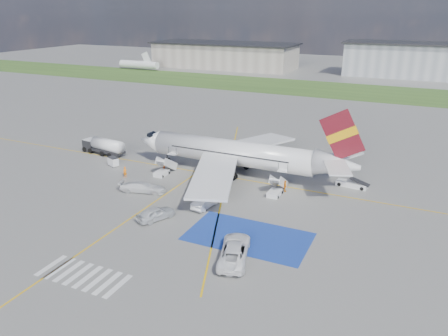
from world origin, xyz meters
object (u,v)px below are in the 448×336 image
(airliner, at_px, (241,154))
(fuel_tanker, at_px, (104,147))
(gpu_cart, at_px, (113,162))
(belt_loader, at_px, (352,184))
(van_white_a, at_px, (234,248))
(car_silver_a, at_px, (156,213))
(car_silver_b, at_px, (206,201))
(van_white_b, at_px, (143,186))

(airliner, xyz_separation_m, fuel_tanker, (-26.01, -1.08, -2.15))
(fuel_tanker, height_order, gpu_cart, fuel_tanker)
(fuel_tanker, relative_size, belt_loader, 1.84)
(airliner, height_order, belt_loader, airliner)
(gpu_cart, xyz_separation_m, van_white_a, (29.38, -17.32, 0.46))
(belt_loader, distance_m, car_silver_a, 29.08)
(car_silver_a, bearing_deg, belt_loader, -109.36)
(fuel_tanker, bearing_deg, airliner, 10.24)
(belt_loader, xyz_separation_m, car_silver_b, (-16.26, -15.11, 0.43))
(car_silver_b, bearing_deg, belt_loader, -129.89)
(van_white_a, relative_size, van_white_b, 1.22)
(fuel_tanker, bearing_deg, belt_loader, 12.11)
(car_silver_a, height_order, van_white_a, van_white_a)
(fuel_tanker, distance_m, gpu_cart, 7.01)
(fuel_tanker, relative_size, car_silver_a, 1.81)
(belt_loader, height_order, car_silver_a, car_silver_a)
(belt_loader, bearing_deg, car_silver_b, -130.79)
(car_silver_a, bearing_deg, van_white_b, -20.39)
(van_white_b, bearing_deg, fuel_tanker, 40.78)
(fuel_tanker, distance_m, van_white_b, 19.66)
(belt_loader, height_order, van_white_b, van_white_b)
(car_silver_b, xyz_separation_m, van_white_a, (8.35, -9.74, 0.36))
(car_silver_b, bearing_deg, airliner, -80.64)
(gpu_cart, distance_m, van_white_b, 12.69)
(fuel_tanker, xyz_separation_m, belt_loader, (42.76, 3.17, -0.89))
(airliner, relative_size, van_white_b, 7.39)
(belt_loader, relative_size, van_white_b, 0.97)
(fuel_tanker, height_order, van_white_b, fuel_tanker)
(belt_loader, xyz_separation_m, van_white_b, (-26.65, -14.44, 0.62))
(van_white_b, bearing_deg, car_silver_a, -149.35)
(airliner, bearing_deg, car_silver_b, -87.86)
(car_silver_a, height_order, van_white_b, van_white_b)
(belt_loader, height_order, van_white_a, van_white_a)
(fuel_tanker, height_order, car_silver_a, fuel_tanker)
(gpu_cart, relative_size, car_silver_b, 0.45)
(fuel_tanker, distance_m, belt_loader, 42.88)
(airliner, xyz_separation_m, gpu_cart, (-20.54, -5.43, -2.71))
(fuel_tanker, distance_m, van_white_a, 41.04)
(belt_loader, height_order, car_silver_b, car_silver_b)
(car_silver_a, xyz_separation_m, van_white_b, (-6.42, 6.45, 0.14))
(car_silver_b, height_order, van_white_a, van_white_a)
(airliner, distance_m, car_silver_a, 19.28)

